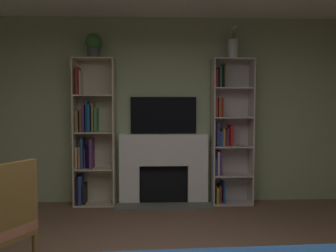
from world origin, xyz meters
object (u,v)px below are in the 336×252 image
Objects in this scene: fireplace at (164,167)px; bookshelf_right at (227,133)px; bookshelf_left at (90,136)px; vase_with_flowers at (233,48)px; potted_plant at (94,45)px; tv at (163,115)px.

bookshelf_right is at bearing -1.38° from fireplace.
bookshelf_left is 2.47m from vase_with_flowers.
vase_with_flowers reaches higher than fireplace.
fireplace is 0.66× the size of bookshelf_left.
vase_with_flowers is (2.03, 0.00, -0.04)m from potted_plant.
tv is 2.77× the size of potted_plant.
potted_plant is at bearing -177.40° from fireplace.
vase_with_flowers is at bearing -6.73° from tv.
potted_plant reaches higher than bookshelf_right.
vase_with_flowers reaches higher than bookshelf_left.
bookshelf_right is at bearing -5.84° from tv.
fireplace is at bearing 2.60° from potted_plant.
bookshelf_left is at bearing 179.87° from bookshelf_right.
vase_with_flowers is at bearing 0.00° from potted_plant.
fireplace is 0.66× the size of bookshelf_right.
bookshelf_right is (0.94, -0.10, -0.26)m from tv.
vase_with_flowers reaches higher than potted_plant.
bookshelf_left is 6.06× the size of potted_plant.
tv is 1.42m from vase_with_flowers.
tv is at bearing 90.00° from fireplace.
fireplace is 2.96× the size of vase_with_flowers.
bookshelf_left is 4.49× the size of vase_with_flowers.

